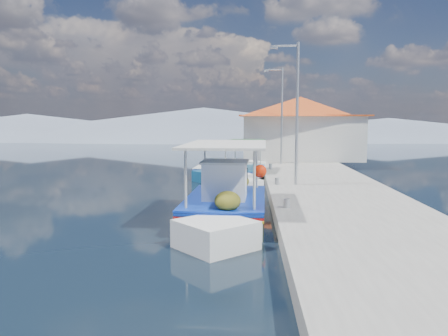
{
  "coord_description": "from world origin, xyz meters",
  "views": [
    {
      "loc": [
        2.61,
        -16.87,
        3.31
      ],
      "look_at": [
        1.55,
        1.16,
        1.3
      ],
      "focal_mm": 35.26,
      "sensor_mm": 36.0,
      "label": 1
    }
  ],
  "objects": [
    {
      "name": "caique_blue_hull",
      "position": [
        0.38,
        8.2,
        0.26
      ],
      "size": [
        1.78,
        5.38,
        0.96
      ],
      "rotation": [
        0.0,
        0.0,
        0.06
      ],
      "color": "#165888",
      "rests_on": "ground"
    },
    {
      "name": "main_caique",
      "position": [
        1.85,
        -2.75,
        0.54
      ],
      "size": [
        2.68,
        8.57,
        2.82
      ],
      "rotation": [
        0.0,
        0.0,
        0.03
      ],
      "color": "white",
      "rests_on": "ground"
    },
    {
      "name": "bollards",
      "position": [
        3.8,
        5.25,
        0.65
      ],
      "size": [
        0.2,
        17.2,
        0.3
      ],
      "color": "#A5A8AD",
      "rests_on": "quay"
    },
    {
      "name": "mountain_ridge",
      "position": [
        6.54,
        56.0,
        2.04
      ],
      "size": [
        171.4,
        96.0,
        5.5
      ],
      "color": "gray",
      "rests_on": "ground"
    },
    {
      "name": "caique_green_canopy",
      "position": [
        2.29,
        7.09,
        0.36
      ],
      "size": [
        2.48,
        6.35,
        2.4
      ],
      "rotation": [
        0.0,
        0.0,
        0.14
      ],
      "color": "white",
      "rests_on": "ground"
    },
    {
      "name": "lamp_post_far",
      "position": [
        4.51,
        11.0,
        3.85
      ],
      "size": [
        1.21,
        0.14,
        6.0
      ],
      "color": "#A5A8AD",
      "rests_on": "quay"
    },
    {
      "name": "harbor_building",
      "position": [
        6.2,
        15.0,
        2.78
      ],
      "size": [
        10.49,
        10.49,
        4.4
      ],
      "color": "silver",
      "rests_on": "quay"
    },
    {
      "name": "lamp_post_near",
      "position": [
        4.51,
        2.0,
        3.85
      ],
      "size": [
        1.21,
        0.14,
        6.0
      ],
      "color": "#A5A8AD",
      "rests_on": "quay"
    },
    {
      "name": "ground",
      "position": [
        0.0,
        0.0,
        0.0
      ],
      "size": [
        160.0,
        160.0,
        0.0
      ],
      "primitive_type": "plane",
      "color": "black",
      "rests_on": "ground"
    },
    {
      "name": "quay",
      "position": [
        5.9,
        6.0,
        0.25
      ],
      "size": [
        5.0,
        44.0,
        0.5
      ],
      "primitive_type": "cube",
      "color": "#9B9A91",
      "rests_on": "ground"
    }
  ]
}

